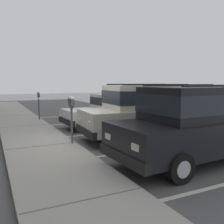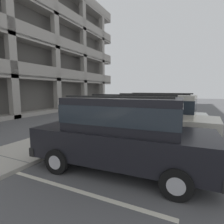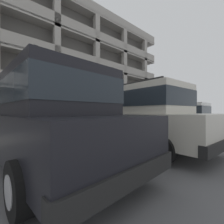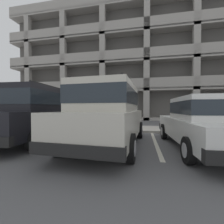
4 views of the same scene
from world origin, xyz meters
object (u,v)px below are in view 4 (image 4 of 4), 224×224
object	(u,v)px
dark_hatchback	(203,122)
parking_meter_near	(121,108)
silver_suv	(109,112)
red_sedan	(38,112)
parking_garage	(146,73)

from	to	relation	value
dark_hatchback	parking_meter_near	distance (m)	4.04
silver_suv	dark_hatchback	world-z (taller)	silver_suv
silver_suv	red_sedan	world-z (taller)	same
dark_hatchback	parking_garage	distance (m)	16.80
silver_suv	red_sedan	xyz separation A→B (m)	(-2.88, 0.28, 0.00)
dark_hatchback	parking_meter_near	xyz separation A→B (m)	(-2.83, 2.85, 0.42)
silver_suv	dark_hatchback	distance (m)	2.85
red_sedan	dark_hatchback	xyz separation A→B (m)	(5.71, -0.29, -0.27)
red_sedan	parking_garage	xyz separation A→B (m)	(4.35, 15.62, 4.95)
dark_hatchback	parking_meter_near	world-z (taller)	parking_meter_near
red_sedan	dark_hatchback	bearing A→B (deg)	-5.88
parking_meter_near	parking_garage	distance (m)	13.99
silver_suv	parking_meter_near	xyz separation A→B (m)	(0.01, 2.84, 0.16)
parking_garage	silver_suv	bearing A→B (deg)	-95.30
parking_meter_near	parking_garage	bearing A→B (deg)	83.59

